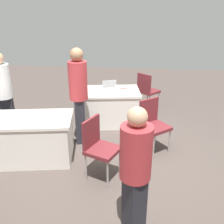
% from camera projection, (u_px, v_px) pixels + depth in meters
% --- Properties ---
extents(ground_plane, '(14.40, 14.40, 0.00)m').
position_uv_depth(ground_plane, '(123.00, 161.00, 4.37)').
color(ground_plane, '#4C423D').
extents(table_foreground, '(1.52, 1.07, 0.77)m').
position_uv_depth(table_foreground, '(107.00, 107.00, 5.68)').
color(table_foreground, silver).
rests_on(table_foreground, ground).
extents(table_mid_left, '(1.89, 1.09, 0.77)m').
position_uv_depth(table_mid_left, '(20.00, 139.00, 4.30)').
color(table_mid_left, silver).
rests_on(table_mid_left, ground).
extents(chair_near_front, '(0.58, 0.58, 0.96)m').
position_uv_depth(chair_near_front, '(99.00, 145.00, 3.78)').
color(chair_near_front, '#9E9993').
rests_on(chair_near_front, ground).
extents(chair_tucked_left, '(0.62, 0.62, 0.95)m').
position_uv_depth(chair_tucked_left, '(153.00, 122.00, 4.54)').
color(chair_tucked_left, '#9E9993').
rests_on(chair_tucked_left, ground).
extents(chair_back_row, '(0.62, 0.62, 0.95)m').
position_uv_depth(chair_back_row, '(147.00, 89.00, 6.37)').
color(chair_back_row, '#9E9993').
rests_on(chair_back_row, ground).
extents(person_presenter, '(0.42, 0.42, 1.82)m').
position_uv_depth(person_presenter, '(79.00, 92.00, 4.63)').
color(person_presenter, '#26262D').
rests_on(person_presenter, ground).
extents(person_attendee_standing, '(0.42, 0.42, 1.70)m').
position_uv_depth(person_attendee_standing, '(3.00, 92.00, 4.88)').
color(person_attendee_standing, '#26262D').
rests_on(person_attendee_standing, ground).
extents(person_attendee_browsing, '(0.46, 0.46, 1.57)m').
position_uv_depth(person_attendee_browsing, '(135.00, 168.00, 2.70)').
color(person_attendee_browsing, '#26262D').
rests_on(person_attendee_browsing, ground).
extents(laptop_silver, '(0.40, 0.38, 0.21)m').
position_uv_depth(laptop_silver, '(110.00, 88.00, 5.54)').
color(laptop_silver, silver).
rests_on(laptop_silver, table_foreground).
extents(yarn_ball, '(0.11, 0.11, 0.11)m').
position_uv_depth(yarn_ball, '(84.00, 87.00, 5.56)').
color(yarn_ball, gray).
rests_on(yarn_ball, table_foreground).
extents(scissors_red, '(0.18, 0.10, 0.01)m').
position_uv_depth(scissors_red, '(124.00, 88.00, 5.67)').
color(scissors_red, red).
rests_on(scissors_red, table_foreground).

